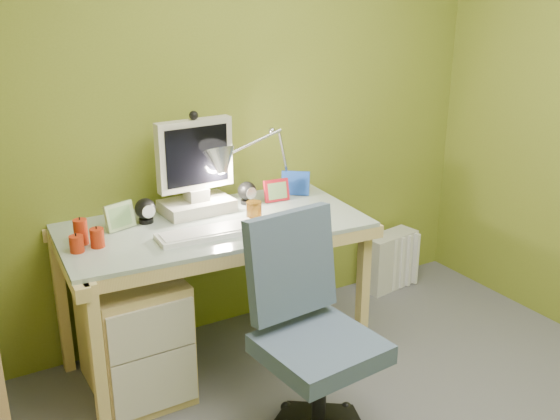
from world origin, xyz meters
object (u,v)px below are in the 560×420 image
radiator (390,261)px  desk (215,295)px  desk_lamp (276,146)px  task_chair (320,346)px  monitor (195,156)px

radiator → desk: bearing=-178.8°
desk_lamp → task_chair: desk_lamp is taller
desk_lamp → task_chair: bearing=-124.7°
desk_lamp → radiator: 1.21m
desk → monitor: (0.00, 0.18, 0.66)m
task_chair → radiator: (1.19, 0.99, -0.28)m
radiator → task_chair: bearing=-149.1°
desk_lamp → task_chair: 1.16m
monitor → desk_lamp: size_ratio=1.04×
task_chair → radiator: task_chair is taller
desk → task_chair: size_ratio=1.56×
monitor → task_chair: size_ratio=0.63×
desk → desk_lamp: (0.45, 0.18, 0.65)m
desk → monitor: 0.69m
monitor → radiator: monitor is taller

